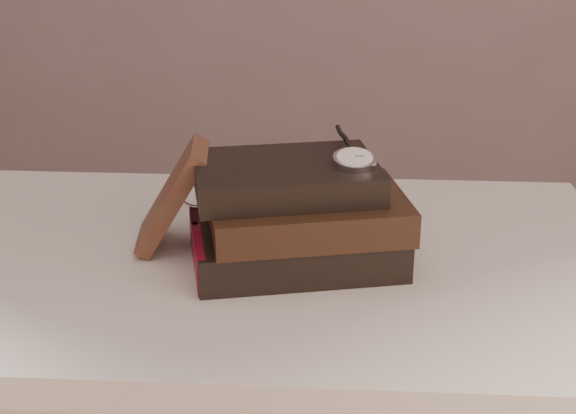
{
  "coord_description": "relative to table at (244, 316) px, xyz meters",
  "views": [
    {
      "loc": [
        0.12,
        -0.67,
        1.24
      ],
      "look_at": [
        0.06,
        0.34,
        0.82
      ],
      "focal_mm": 53.26,
      "sensor_mm": 36.0,
      "label": 1
    }
  ],
  "objects": [
    {
      "name": "table",
      "position": [
        0.0,
        0.0,
        0.0
      ],
      "size": [
        1.0,
        0.6,
        0.75
      ],
      "color": "beige",
      "rests_on": "ground"
    },
    {
      "name": "pocket_watch",
      "position": [
        0.14,
        -0.01,
        0.23
      ],
      "size": [
        0.07,
        0.16,
        0.02
      ],
      "color": "silver",
      "rests_on": "book_stack"
    },
    {
      "name": "journal",
      "position": [
        -0.1,
        0.02,
        0.16
      ],
      "size": [
        0.11,
        0.11,
        0.14
      ],
      "primitive_type": "cube",
      "rotation": [
        0.0,
        0.54,
        0.11
      ],
      "color": "#3B2016",
      "rests_on": "table"
    },
    {
      "name": "book_stack",
      "position": [
        0.07,
        -0.01,
        0.15
      ],
      "size": [
        0.3,
        0.23,
        0.13
      ],
      "color": "black",
      "rests_on": "table"
    },
    {
      "name": "eyeglasses",
      "position": [
        -0.04,
        0.06,
        0.17
      ],
      "size": [
        0.14,
        0.15,
        0.05
      ],
      "color": "silver",
      "rests_on": "book_stack"
    }
  ]
}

